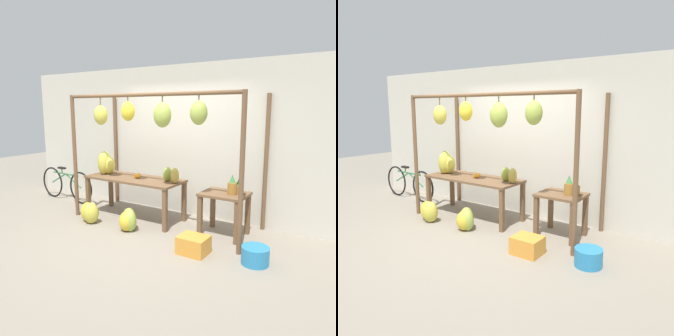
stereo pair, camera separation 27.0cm
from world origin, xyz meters
The scene contains 14 objects.
ground_plane centered at (0.00, 0.00, 0.00)m, with size 20.00×20.00×0.00m, color gray.
shop_wall_back centered at (0.00, 1.50, 1.40)m, with size 8.00×0.08×2.80m.
stall_awning centered at (0.05, 0.46, 1.68)m, with size 3.28×1.29×2.24m.
display_table_main centered at (-0.59, 0.74, 0.66)m, with size 1.84×0.73×0.76m.
display_table_side centered at (1.15, 0.82, 0.52)m, with size 0.71×0.59×0.69m.
banana_pile_on_table centered at (-1.27, 0.75, 0.95)m, with size 0.42×0.43×0.44m.
orange_pile centered at (-0.53, 0.77, 0.80)m, with size 0.13×0.15×0.09m.
pineapple_cluster centered at (1.31, 0.82, 0.82)m, with size 0.22×0.21×0.31m.
banana_pile_ground_left centered at (-1.10, 0.10, 0.18)m, with size 0.48×0.38×0.38m.
banana_pile_ground_right centered at (-0.26, 0.15, 0.18)m, with size 0.38×0.41×0.37m.
fruit_crate_white centered at (1.06, -0.04, 0.12)m, with size 0.40×0.34×0.25m.
blue_bucket centered at (1.89, 0.10, 0.12)m, with size 0.36×0.36×0.23m.
parked_bicycle centered at (-2.60, 0.87, 0.36)m, with size 1.67×0.13×0.73m.
papaya_pile centered at (0.19, 0.77, 0.89)m, with size 0.37×0.27×0.26m.
Camera 1 is at (3.06, -3.87, 1.99)m, focal length 35.00 mm.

